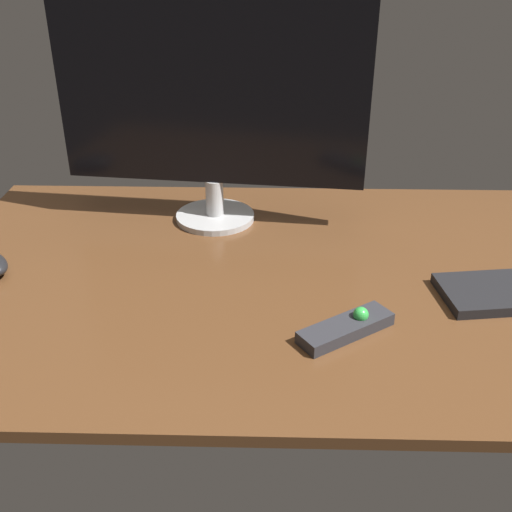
{
  "coord_description": "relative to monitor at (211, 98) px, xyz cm",
  "views": [
    {
      "loc": [
        -5.38,
        -100.22,
        60.3
      ],
      "look_at": [
        -7.9,
        -4.43,
        8.0
      ],
      "focal_mm": 43.15,
      "sensor_mm": 36.0,
      "label": 1
    }
  ],
  "objects": [
    {
      "name": "monitor",
      "position": [
        0.0,
        0.0,
        0.0
      ],
      "size": [
        63.59,
        17.29,
        48.44
      ],
      "rotation": [
        0.0,
        0.0,
        -0.11
      ],
      "color": "#B8B8B8",
      "rests_on": "desk"
    },
    {
      "name": "desk",
      "position": [
        17.7,
        -23.43,
        -27.91
      ],
      "size": [
        140.0,
        84.0,
        2.0
      ],
      "primitive_type": "cube",
      "color": "brown",
      "rests_on": "ground"
    },
    {
      "name": "media_remote",
      "position": [
        24.78,
        -42.4,
        -25.73
      ],
      "size": [
        16.5,
        13.53,
        3.82
      ],
      "rotation": [
        0.0,
        0.0,
        0.6
      ],
      "color": "#2D2D33",
      "rests_on": "desk"
    }
  ]
}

